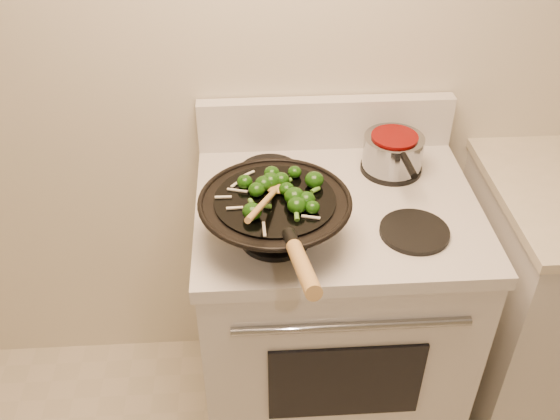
{
  "coord_description": "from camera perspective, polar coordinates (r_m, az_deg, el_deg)",
  "views": [
    {
      "loc": [
        -0.49,
        -0.2,
        1.94
      ],
      "look_at": [
        -0.42,
        1.01,
        1.02
      ],
      "focal_mm": 40.0,
      "sensor_mm": 36.0,
      "label": 1
    }
  ],
  "objects": [
    {
      "name": "wooden_spoon",
      "position": [
        1.47,
        -1.0,
        1.21
      ],
      "size": [
        0.12,
        0.26,
        0.09
      ],
      "color": "#A77C41",
      "rests_on": "wok"
    },
    {
      "name": "stirfry",
      "position": [
        1.52,
        0.18,
        1.84
      ],
      "size": [
        0.27,
        0.27,
        0.04
      ],
      "color": "#123908",
      "rests_on": "wok"
    },
    {
      "name": "stove",
      "position": [
        2.03,
        4.52,
        -9.45
      ],
      "size": [
        0.78,
        0.67,
        1.08
      ],
      "color": "silver",
      "rests_on": "ground"
    },
    {
      "name": "saucepan",
      "position": [
        1.85,
        10.3,
        5.3
      ],
      "size": [
        0.17,
        0.28,
        0.1
      ],
      "color": "gray",
      "rests_on": "stove"
    },
    {
      "name": "wok",
      "position": [
        1.54,
        -0.43,
        -0.59
      ],
      "size": [
        0.38,
        0.63,
        0.23
      ],
      "color": "black",
      "rests_on": "stove"
    }
  ]
}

